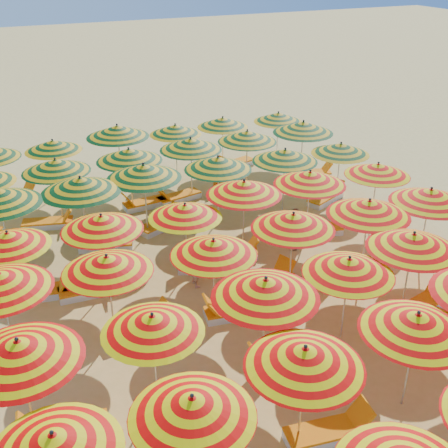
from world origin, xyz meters
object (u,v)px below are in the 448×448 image
(lounger_27, at_px, (233,186))
(umbrella_33, at_px, (218,163))
(umbrella_6, at_px, (54,444))
(lounger_25, at_px, (145,203))
(lounger_8, at_px, (422,305))
(lounger_22, at_px, (326,198))
(umbrella_24, at_px, (8,240))
(lounger_30, at_px, (235,164))
(umbrella_26, at_px, (185,211))
(umbrella_44, at_px, (117,131))
(umbrella_34, at_px, (285,155))
(umbrella_9, at_px, (417,323))
(umbrella_29, at_px, (378,170))
(lounger_18, at_px, (315,229))
(umbrella_13, at_px, (153,324))
(lounger_10, at_px, (140,328))
(umbrella_19, at_px, (107,264))
(umbrella_28, at_px, (310,178))
(umbrella_32, at_px, (144,172))
(umbrella_45, at_px, (175,130))
(umbrella_38, at_px, (129,155))
(umbrella_35, at_px, (341,149))
(umbrella_25, at_px, (102,223))
(lounger_12, at_px, (270,284))
(umbrella_14, at_px, (266,288))
(lounger_3, at_px, (329,432))
(lounger_7, at_px, (284,361))
(lounger_6, at_px, (63,432))
(umbrella_46, at_px, (223,122))
(lounger_16, at_px, (205,265))
(lounger_28, at_px, (311,173))
(umbrella_8, at_px, (305,357))
(umbrella_39, at_px, (191,144))
(umbrella_27, at_px, (244,188))
(lounger_29, at_px, (15,199))
(umbrella_12, at_px, (19,351))
(lounger_26, at_px, (178,197))
(lounger_17, at_px, (232,252))
(beachgoer_b, at_px, (294,229))
(umbrella_23, at_px, (430,196))
(umbrella_43, at_px, (53,146))
(umbrella_41, at_px, (303,127))
(umbrella_7, at_px, (192,407))
(lounger_20, at_px, (108,244))
(umbrella_18, at_px, (0,281))
(lounger_15, at_px, (91,289))
(lounger_14, at_px, (42,292))
(lounger_13, at_px, (344,274))
(beachgoer_a, at_px, (195,264))
(umbrella_40, at_px, (247,136))
(umbrella_22, at_px, (369,208))
(umbrella_31, at_px, (81,185))

(lounger_27, bearing_deg, umbrella_33, 78.01)
(umbrella_6, distance_m, lounger_25, 13.01)
(lounger_8, relative_size, lounger_22, 1.00)
(umbrella_24, bearing_deg, lounger_30, 35.37)
(umbrella_26, relative_size, umbrella_44, 0.91)
(umbrella_34, bearing_deg, lounger_25, 151.70)
(umbrella_9, xyz_separation_m, umbrella_29, (4.75, 7.25, -0.08))
(umbrella_26, bearing_deg, lounger_18, 5.59)
(umbrella_13, xyz_separation_m, lounger_10, (0.31, 2.35, -1.84))
(umbrella_9, relative_size, umbrella_19, 0.84)
(umbrella_28, relative_size, umbrella_29, 1.18)
(umbrella_32, relative_size, umbrella_45, 0.97)
(umbrella_19, relative_size, umbrella_38, 1.06)
(umbrella_35, xyz_separation_m, umbrella_38, (-7.45, 2.14, 0.16))
(umbrella_25, height_order, lounger_12, umbrella_25)
(umbrella_9, xyz_separation_m, lounger_30, (2.81, 14.26, -1.98))
(umbrella_28, height_order, lounger_18, umbrella_28)
(umbrella_38, bearing_deg, umbrella_14, -88.01)
(lounger_3, height_order, lounger_7, same)
(umbrella_34, xyz_separation_m, lounger_6, (-9.24, -7.42, -2.01))
(umbrella_46, height_order, lounger_16, umbrella_46)
(lounger_28, bearing_deg, umbrella_34, -118.93)
(umbrella_8, relative_size, lounger_22, 1.65)
(lounger_30, bearing_deg, lounger_3, 55.67)
(umbrella_39, bearing_deg, lounger_27, 0.90)
(umbrella_27, bearing_deg, umbrella_45, 87.42)
(lounger_6, bearing_deg, umbrella_45, -112.30)
(lounger_29, bearing_deg, umbrella_12, -115.84)
(umbrella_8, xyz_separation_m, lounger_25, (0.51, 11.84, -1.96))
(lounger_26, bearing_deg, lounger_8, 98.57)
(lounger_17, height_order, beachgoer_b, beachgoer_b)
(umbrella_23, bearing_deg, lounger_25, 131.95)
(umbrella_43, bearing_deg, umbrella_41, -15.69)
(umbrella_46, bearing_deg, umbrella_7, -116.02)
(umbrella_27, distance_m, lounger_20, 4.82)
(umbrella_35, bearing_deg, umbrella_33, 178.65)
(umbrella_18, distance_m, umbrella_28, 9.78)
(umbrella_34, relative_size, umbrella_41, 1.04)
(lounger_15, bearing_deg, lounger_18, 6.95)
(lounger_6, distance_m, lounger_14, 5.32)
(lounger_13, bearing_deg, umbrella_18, 6.81)
(umbrella_25, relative_size, lounger_27, 1.31)
(umbrella_7, bearing_deg, lounger_28, 50.12)
(umbrella_6, height_order, lounger_6, umbrella_6)
(umbrella_7, bearing_deg, lounger_17, 60.47)
(lounger_7, bearing_deg, umbrella_13, 3.20)
(beachgoer_a, bearing_deg, umbrella_33, -34.55)
(umbrella_40, xyz_separation_m, beachgoer_b, (-0.89, -5.15, -1.44))
(umbrella_22, height_order, umbrella_28, umbrella_22)
(umbrella_31, xyz_separation_m, lounger_20, (0.60, -0.13, -2.13))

